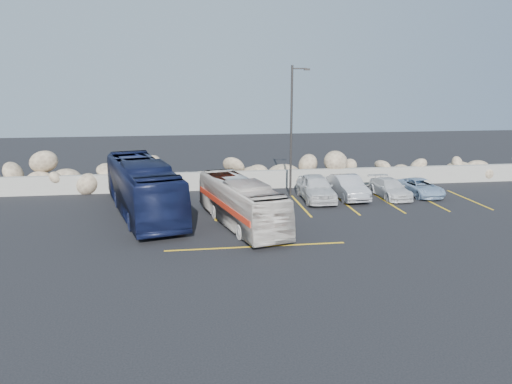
{
  "coord_description": "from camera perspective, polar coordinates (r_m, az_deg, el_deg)",
  "views": [
    {
      "loc": [
        -3.95,
        -20.44,
        7.25
      ],
      "look_at": [
        -0.46,
        4.0,
        1.59
      ],
      "focal_mm": 35.0,
      "sensor_mm": 36.0,
      "label": 1
    }
  ],
  "objects": [
    {
      "name": "seawall",
      "position": [
        33.35,
        -1.15,
        1.4
      ],
      "size": [
        60.0,
        0.4,
        1.2
      ],
      "primitive_type": "cube",
      "color": "gray",
      "rests_on": "ground"
    },
    {
      "name": "lamppost",
      "position": [
        30.78,
        4.15,
        7.36
      ],
      "size": [
        1.14,
        0.18,
        8.0
      ],
      "color": "#2D2A28",
      "rests_on": "ground"
    },
    {
      "name": "riprap_pile",
      "position": [
        34.39,
        -1.4,
        2.94
      ],
      "size": [
        54.0,
        2.8,
        2.6
      ],
      "primitive_type": null,
      "color": "#866F57",
      "rests_on": "ground"
    },
    {
      "name": "car_b",
      "position": [
        31.18,
        10.43,
        0.56
      ],
      "size": [
        1.63,
        4.3,
        1.4
      ],
      "primitive_type": "imported",
      "rotation": [
        0.0,
        0.0,
        0.04
      ],
      "color": "#A6A6AB",
      "rests_on": "ground"
    },
    {
      "name": "car_a",
      "position": [
        30.4,
        6.87,
        0.51
      ],
      "size": [
        1.93,
        4.58,
        1.55
      ],
      "primitive_type": "imported",
      "rotation": [
        0.0,
        0.0,
        -0.02
      ],
      "color": "silver",
      "rests_on": "ground"
    },
    {
      "name": "parking_lines",
      "position": [
        28.34,
        9.83,
        -2.1
      ],
      "size": [
        18.16,
        9.36,
        0.01
      ],
      "color": "gold",
      "rests_on": "ground"
    },
    {
      "name": "vintage_bus",
      "position": [
        24.96,
        -1.74,
        -1.21
      ],
      "size": [
        3.93,
        8.59,
        2.33
      ],
      "primitive_type": "imported",
      "rotation": [
        0.0,
        0.0,
        0.25
      ],
      "color": "beige",
      "rests_on": "ground"
    },
    {
      "name": "ground",
      "position": [
        22.05,
        2.68,
        -6.31
      ],
      "size": [
        90.0,
        90.0,
        0.0
      ],
      "primitive_type": "plane",
      "color": "black",
      "rests_on": "ground"
    },
    {
      "name": "car_c",
      "position": [
        32.05,
        15.05,
        0.42
      ],
      "size": [
        1.77,
        3.98,
        1.13
      ],
      "primitive_type": "imported",
      "rotation": [
        0.0,
        0.0,
        0.05
      ],
      "color": "silver",
      "rests_on": "ground"
    },
    {
      "name": "car_d",
      "position": [
        33.1,
        18.28,
        0.52
      ],
      "size": [
        2.07,
        3.9,
        1.04
      ],
      "primitive_type": "imported",
      "rotation": [
        0.0,
        0.0,
        0.09
      ],
      "color": "#8BA6C5",
      "rests_on": "ground"
    },
    {
      "name": "tour_coach",
      "position": [
        27.5,
        -12.81,
        0.49
      ],
      "size": [
        5.08,
        10.99,
        2.98
      ],
      "primitive_type": "imported",
      "rotation": [
        0.0,
        0.0,
        0.25
      ],
      "color": "#0F1533",
      "rests_on": "ground"
    }
  ]
}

